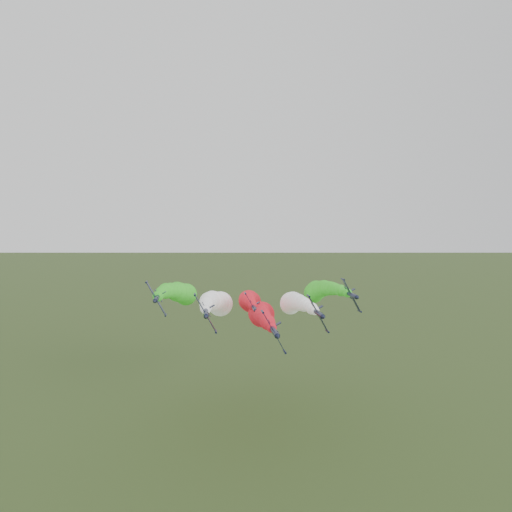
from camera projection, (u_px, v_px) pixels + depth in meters
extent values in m
plane|color=#455726|center=(251.00, 493.00, 109.42)|extent=(3000.00, 3000.00, 0.00)
cylinder|color=black|center=(274.00, 331.00, 88.34)|extent=(1.28, 7.74, 1.28)
cone|color=black|center=(278.00, 337.00, 83.82)|extent=(1.17, 1.55, 1.17)
cone|color=black|center=(271.00, 326.00, 92.52)|extent=(1.17, 0.77, 1.17)
ellipsoid|color=black|center=(277.00, 332.00, 86.66)|extent=(0.79, 1.62, 0.87)
cube|color=black|center=(274.00, 332.00, 88.16)|extent=(4.06, 1.63, 7.29)
cylinder|color=black|center=(263.00, 312.00, 87.71)|extent=(0.51, 2.24, 0.51)
cylinder|color=black|center=(285.00, 352.00, 88.62)|extent=(0.51, 2.24, 0.51)
cube|color=black|center=(276.00, 325.00, 91.65)|extent=(1.79, 1.29, 1.06)
cube|color=black|center=(272.00, 327.00, 91.59)|extent=(1.64, 0.95, 2.91)
sphere|color=red|center=(272.00, 328.00, 91.33)|extent=(1.87, 1.87, 1.87)
sphere|color=red|center=(270.00, 325.00, 94.27)|extent=(2.32, 2.32, 2.32)
sphere|color=red|center=(268.00, 322.00, 97.22)|extent=(2.99, 2.99, 2.99)
sphere|color=red|center=(266.00, 321.00, 100.17)|extent=(2.86, 2.86, 2.86)
sphere|color=red|center=(265.00, 319.00, 103.13)|extent=(2.80, 2.80, 2.80)
sphere|color=red|center=(264.00, 318.00, 106.09)|extent=(3.34, 3.34, 3.34)
sphere|color=red|center=(263.00, 316.00, 109.06)|extent=(3.65, 3.65, 3.65)
sphere|color=red|center=(262.00, 316.00, 112.04)|extent=(3.64, 3.64, 3.64)
sphere|color=red|center=(261.00, 315.00, 115.02)|extent=(3.82, 3.82, 3.82)
sphere|color=red|center=(261.00, 314.00, 118.01)|extent=(3.93, 3.93, 3.93)
sphere|color=red|center=(260.00, 314.00, 121.00)|extent=(5.09, 5.09, 5.09)
sphere|color=red|center=(260.00, 313.00, 123.99)|extent=(4.67, 4.67, 4.67)
sphere|color=red|center=(260.00, 313.00, 126.99)|extent=(5.12, 5.12, 5.12)
sphere|color=red|center=(260.00, 313.00, 130.00)|extent=(5.43, 5.43, 5.43)
sphere|color=red|center=(260.00, 313.00, 133.01)|extent=(6.33, 6.33, 6.33)
sphere|color=red|center=(260.00, 313.00, 136.02)|extent=(5.36, 5.36, 5.36)
sphere|color=red|center=(260.00, 313.00, 139.04)|extent=(6.00, 6.00, 6.00)
sphere|color=red|center=(261.00, 314.00, 142.06)|extent=(5.82, 5.82, 5.82)
sphere|color=red|center=(261.00, 314.00, 145.09)|extent=(6.75, 6.75, 6.75)
sphere|color=red|center=(262.00, 314.00, 148.12)|extent=(7.63, 7.63, 7.63)
cylinder|color=black|center=(206.00, 313.00, 95.84)|extent=(1.28, 7.74, 1.28)
cone|color=black|center=(206.00, 317.00, 91.32)|extent=(1.17, 1.55, 1.17)
cone|color=black|center=(206.00, 309.00, 100.02)|extent=(1.17, 0.77, 1.17)
ellipsoid|color=black|center=(208.00, 313.00, 94.16)|extent=(0.79, 1.62, 0.87)
cube|color=black|center=(205.00, 313.00, 95.66)|extent=(4.06, 1.63, 7.29)
cylinder|color=black|center=(195.00, 295.00, 95.21)|extent=(0.51, 2.24, 0.51)
cylinder|color=black|center=(216.00, 332.00, 96.12)|extent=(0.51, 2.24, 0.51)
cube|color=black|center=(210.00, 307.00, 99.14)|extent=(1.79, 1.29, 1.06)
cube|color=black|center=(206.00, 309.00, 99.09)|extent=(1.64, 0.95, 2.91)
sphere|color=white|center=(206.00, 310.00, 98.83)|extent=(1.83, 1.83, 1.83)
sphere|color=white|center=(206.00, 308.00, 101.77)|extent=(2.41, 2.41, 2.41)
sphere|color=white|center=(206.00, 306.00, 104.71)|extent=(2.19, 2.19, 2.19)
sphere|color=white|center=(206.00, 305.00, 107.67)|extent=(2.48, 2.48, 2.48)
sphere|color=white|center=(206.00, 304.00, 110.63)|extent=(3.19, 3.19, 3.19)
sphere|color=white|center=(207.00, 303.00, 113.59)|extent=(3.11, 3.11, 3.11)
sphere|color=white|center=(207.00, 302.00, 116.56)|extent=(3.27, 3.27, 3.27)
sphere|color=white|center=(208.00, 302.00, 119.54)|extent=(3.95, 3.95, 3.95)
sphere|color=white|center=(209.00, 301.00, 122.52)|extent=(4.50, 4.50, 4.50)
sphere|color=white|center=(209.00, 301.00, 125.50)|extent=(4.44, 4.44, 4.44)
sphere|color=white|center=(210.00, 301.00, 128.50)|extent=(4.71, 4.71, 4.71)
sphere|color=white|center=(211.00, 301.00, 131.49)|extent=(4.51, 4.51, 4.51)
sphere|color=white|center=(212.00, 301.00, 134.49)|extent=(5.64, 5.64, 5.64)
sphere|color=white|center=(213.00, 301.00, 137.50)|extent=(5.17, 5.17, 5.17)
sphere|color=white|center=(214.00, 302.00, 140.51)|extent=(5.88, 5.88, 5.88)
sphere|color=white|center=(215.00, 302.00, 143.52)|extent=(5.29, 5.29, 5.29)
sphere|color=white|center=(217.00, 302.00, 146.54)|extent=(5.54, 5.54, 5.54)
sphere|color=white|center=(218.00, 303.00, 149.56)|extent=(6.64, 6.64, 6.64)
sphere|color=white|center=(219.00, 303.00, 152.59)|extent=(6.17, 6.17, 6.17)
sphere|color=white|center=(220.00, 304.00, 155.62)|extent=(7.74, 7.74, 7.74)
cylinder|color=black|center=(318.00, 313.00, 100.49)|extent=(1.28, 7.74, 1.28)
cone|color=black|center=(324.00, 317.00, 95.97)|extent=(1.17, 1.55, 1.17)
cone|color=black|center=(314.00, 310.00, 104.67)|extent=(1.17, 0.77, 1.17)
ellipsoid|color=black|center=(322.00, 314.00, 98.81)|extent=(0.79, 1.62, 0.87)
cube|color=black|center=(318.00, 314.00, 100.31)|extent=(4.06, 1.63, 7.29)
cylinder|color=black|center=(308.00, 296.00, 99.86)|extent=(0.51, 2.24, 0.51)
cylinder|color=black|center=(327.00, 331.00, 100.77)|extent=(0.51, 2.24, 0.51)
cube|color=black|center=(319.00, 308.00, 103.79)|extent=(1.79, 1.29, 1.06)
cube|color=black|center=(315.00, 310.00, 103.74)|extent=(1.64, 0.95, 2.91)
sphere|color=white|center=(315.00, 311.00, 103.48)|extent=(1.90, 1.90, 1.90)
sphere|color=white|center=(312.00, 308.00, 106.42)|extent=(2.57, 2.57, 2.57)
sphere|color=white|center=(309.00, 307.00, 109.36)|extent=(2.24, 2.24, 2.24)
sphere|color=white|center=(306.00, 306.00, 112.32)|extent=(2.66, 2.66, 2.66)
sphere|color=white|center=(304.00, 304.00, 115.28)|extent=(3.33, 3.33, 3.33)
sphere|color=white|center=(302.00, 304.00, 118.24)|extent=(3.55, 3.55, 3.55)
sphere|color=white|center=(300.00, 303.00, 121.21)|extent=(3.31, 3.31, 3.31)
sphere|color=white|center=(299.00, 302.00, 124.19)|extent=(4.19, 4.19, 4.19)
sphere|color=white|center=(297.00, 302.00, 127.17)|extent=(4.42, 4.42, 4.42)
sphere|color=white|center=(296.00, 302.00, 130.15)|extent=(4.58, 4.58, 4.58)
sphere|color=white|center=(295.00, 302.00, 133.14)|extent=(4.87, 4.87, 4.87)
sphere|color=white|center=(294.00, 302.00, 136.14)|extent=(4.52, 4.52, 4.52)
sphere|color=white|center=(293.00, 302.00, 139.14)|extent=(5.72, 5.72, 5.72)
sphere|color=white|center=(292.00, 302.00, 142.15)|extent=(5.11, 5.11, 5.11)
sphere|color=white|center=(292.00, 302.00, 145.16)|extent=(5.95, 5.95, 5.95)
sphere|color=white|center=(291.00, 303.00, 148.17)|extent=(6.34, 6.34, 6.34)
sphere|color=white|center=(291.00, 303.00, 151.19)|extent=(6.49, 6.49, 6.49)
sphere|color=white|center=(291.00, 303.00, 154.21)|extent=(6.17, 6.17, 6.17)
sphere|color=white|center=(290.00, 304.00, 157.24)|extent=(6.59, 6.59, 6.59)
sphere|color=white|center=(290.00, 304.00, 160.27)|extent=(6.36, 6.36, 6.36)
cylinder|color=black|center=(157.00, 298.00, 107.14)|extent=(1.28, 7.74, 1.28)
cone|color=black|center=(155.00, 301.00, 102.62)|extent=(1.17, 1.55, 1.17)
cone|color=black|center=(158.00, 295.00, 111.32)|extent=(1.17, 0.77, 1.17)
ellipsoid|color=black|center=(157.00, 299.00, 105.46)|extent=(0.79, 1.62, 0.87)
cube|color=black|center=(156.00, 299.00, 106.96)|extent=(4.06, 1.63, 7.29)
cylinder|color=black|center=(147.00, 282.00, 106.51)|extent=(0.51, 2.24, 0.51)
cylinder|color=black|center=(166.00, 315.00, 107.42)|extent=(0.51, 2.24, 0.51)
cube|color=black|center=(162.00, 294.00, 110.45)|extent=(1.79, 1.29, 1.06)
cube|color=black|center=(159.00, 296.00, 110.39)|extent=(1.64, 0.95, 2.91)
sphere|color=green|center=(158.00, 296.00, 110.13)|extent=(2.40, 2.40, 2.40)
sphere|color=green|center=(159.00, 295.00, 113.07)|extent=(2.22, 2.22, 2.22)
sphere|color=green|center=(160.00, 293.00, 116.01)|extent=(2.49, 2.49, 2.49)
sphere|color=green|center=(162.00, 292.00, 118.97)|extent=(2.97, 2.97, 2.97)
sphere|color=green|center=(163.00, 292.00, 121.93)|extent=(3.23, 3.23, 3.23)
sphere|color=green|center=(165.00, 291.00, 124.89)|extent=(3.01, 3.01, 3.01)
sphere|color=green|center=(166.00, 291.00, 127.86)|extent=(4.06, 4.06, 4.06)
sphere|color=green|center=(167.00, 291.00, 130.84)|extent=(3.74, 3.74, 3.74)
sphere|color=green|center=(169.00, 291.00, 133.82)|extent=(3.85, 3.85, 3.85)
sphere|color=green|center=(171.00, 291.00, 136.80)|extent=(4.37, 4.37, 4.37)
sphere|color=green|center=(172.00, 291.00, 139.80)|extent=(4.08, 4.08, 4.08)
sphere|color=green|center=(174.00, 291.00, 142.79)|extent=(4.58, 4.58, 4.58)
sphere|color=green|center=(175.00, 291.00, 145.79)|extent=(4.76, 4.76, 4.76)
sphere|color=green|center=(177.00, 292.00, 148.80)|extent=(5.95, 5.95, 5.95)
sphere|color=green|center=(179.00, 292.00, 151.81)|extent=(5.79, 5.79, 5.79)
sphere|color=green|center=(181.00, 293.00, 154.82)|extent=(6.15, 6.15, 6.15)
sphere|color=green|center=(182.00, 293.00, 157.84)|extent=(6.18, 6.18, 6.18)
sphere|color=green|center=(184.00, 294.00, 160.86)|extent=(6.14, 6.14, 6.14)
sphere|color=green|center=(186.00, 294.00, 163.89)|extent=(7.22, 7.22, 7.22)
sphere|color=green|center=(188.00, 295.00, 166.92)|extent=(6.04, 6.04, 6.04)
cylinder|color=black|center=(352.00, 295.00, 111.61)|extent=(1.28, 7.74, 1.28)
cone|color=black|center=(358.00, 298.00, 107.09)|extent=(1.17, 1.55, 1.17)
cone|color=black|center=(346.00, 292.00, 115.79)|extent=(1.17, 0.77, 1.17)
ellipsoid|color=black|center=(355.00, 295.00, 109.93)|extent=(0.79, 1.62, 0.87)
cube|color=black|center=(351.00, 295.00, 111.43)|extent=(4.06, 1.63, 7.29)
cylinder|color=black|center=(343.00, 279.00, 110.98)|extent=(0.51, 2.24, 0.51)
cylinder|color=black|center=(360.00, 311.00, 111.89)|extent=(0.51, 2.24, 0.51)
cube|color=black|center=(351.00, 291.00, 114.92)|extent=(1.79, 1.29, 1.06)
cube|color=black|center=(348.00, 293.00, 114.86)|extent=(1.64, 0.95, 2.91)
sphere|color=green|center=(348.00, 293.00, 114.60)|extent=(2.09, 2.09, 2.09)
sphere|color=green|center=(344.00, 291.00, 117.54)|extent=(2.31, 2.31, 2.31)
sphere|color=green|center=(341.00, 290.00, 120.48)|extent=(2.84, 2.84, 2.84)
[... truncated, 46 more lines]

